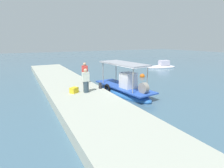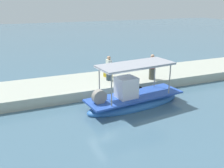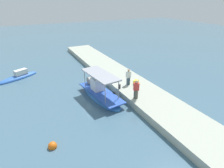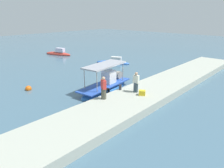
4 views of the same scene
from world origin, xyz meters
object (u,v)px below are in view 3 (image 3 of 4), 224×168
object	(u,v)px
main_fishing_boat	(100,94)
fisherman_by_crate	(136,90)
fisherman_near_bollard	(128,78)
cargo_crate	(136,82)
moored_boat_near	(18,77)
mooring_bollard	(119,87)
marker_buoy	(53,146)

from	to	relation	value
main_fishing_boat	fisherman_by_crate	xyz separation A→B (m)	(-2.67, -2.39, 1.03)
fisherman_near_bollard	cargo_crate	size ratio (longest dim) A/B	3.31
moored_boat_near	fisherman_by_crate	bearing A→B (deg)	-140.90
fisherman_near_bollard	mooring_bollard	size ratio (longest dim) A/B	3.82
fisherman_near_bollard	marker_buoy	size ratio (longest dim) A/B	2.91
fisherman_near_bollard	moored_boat_near	world-z (taller)	fisherman_near_bollard
marker_buoy	moored_boat_near	distance (m)	13.95
fisherman_near_bollard	mooring_bollard	world-z (taller)	fisherman_near_bollard
fisherman_by_crate	mooring_bollard	size ratio (longest dim) A/B	3.94
fisherman_by_crate	marker_buoy	distance (m)	8.38
main_fishing_boat	mooring_bollard	size ratio (longest dim) A/B	14.09
main_fishing_boat	cargo_crate	distance (m)	4.18
fisherman_by_crate	cargo_crate	world-z (taller)	fisherman_by_crate
fisherman_near_bollard	cargo_crate	xyz separation A→B (m)	(-0.25, -0.82, -0.59)
fisherman_near_bollard	marker_buoy	world-z (taller)	fisherman_near_bollard
fisherman_by_crate	cargo_crate	xyz separation A→B (m)	(2.64, -1.77, -0.61)
cargo_crate	moored_boat_near	xyz separation A→B (m)	(9.04, 11.27, -0.68)
mooring_bollard	marker_buoy	bearing A→B (deg)	121.23
cargo_crate	marker_buoy	world-z (taller)	cargo_crate
fisherman_by_crate	mooring_bollard	xyz separation A→B (m)	(2.43, 0.37, -0.59)
cargo_crate	fisherman_near_bollard	bearing A→B (deg)	73.21
mooring_bollard	moored_boat_near	xyz separation A→B (m)	(9.26, 9.12, -0.71)
fisherman_near_bollard	marker_buoy	distance (m)	10.36
mooring_bollard	marker_buoy	distance (m)	8.93
fisherman_by_crate	mooring_bollard	bearing A→B (deg)	8.75
cargo_crate	moored_boat_near	size ratio (longest dim) A/B	0.10
main_fishing_boat	moored_boat_near	bearing A→B (deg)	38.26
main_fishing_boat	marker_buoy	xyz separation A→B (m)	(-4.86, 5.59, -0.31)
cargo_crate	moored_boat_near	distance (m)	14.46
fisherman_by_crate	marker_buoy	bearing A→B (deg)	105.31
main_fishing_boat	cargo_crate	size ratio (longest dim) A/B	12.24
mooring_bollard	cargo_crate	xyz separation A→B (m)	(0.22, -2.15, -0.03)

